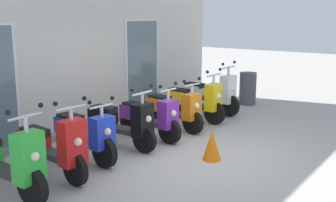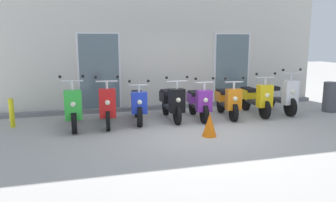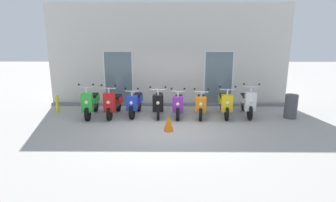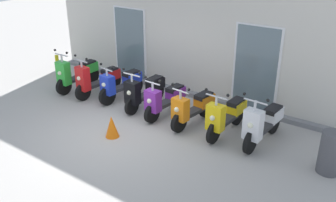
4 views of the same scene
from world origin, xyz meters
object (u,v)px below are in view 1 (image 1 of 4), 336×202
Objects in this scene: scooter_blue at (85,134)px; scooter_black at (122,122)px; scooter_yellow at (195,100)px; trash_bin at (248,88)px; traffic_cone at (212,145)px; scooter_orange at (174,109)px; scooter_green at (6,162)px; scooter_purple at (150,117)px; scooter_white at (211,94)px; scooter_red at (53,146)px.

scooter_black is at bearing -3.38° from scooter_blue.
trash_bin is (2.37, -0.22, -0.05)m from scooter_yellow.
trash_bin is (4.44, 1.42, 0.17)m from traffic_cone.
scooter_orange is (2.46, -0.13, -0.01)m from scooter_blue.
scooter_black is 4.83m from trash_bin.
scooter_green is 3.24m from scooter_purple.
scooter_black is 0.94× the size of scooter_white.
scooter_white is (4.99, 0.12, 0.01)m from scooter_red.
scooter_black is 0.97× the size of scooter_yellow.
scooter_red is 0.97× the size of scooter_white.
scooter_green is 4.96m from scooter_yellow.
scooter_white is (2.58, 0.10, 0.05)m from scooter_purple.
scooter_red is at bearing 142.22° from traffic_cone.
scooter_yellow is at bearing 174.68° from trash_bin.
scooter_white reaches higher than scooter_black.
scooter_purple is (2.41, 0.02, -0.04)m from scooter_red.
scooter_blue is 0.92× the size of scooter_white.
scooter_purple is 1.78× the size of trash_bin.
scooter_black is at bearing 174.09° from scooter_purple.
trash_bin is at bearing -3.18° from scooter_black.
scooter_white is at bearing 3.40° from scooter_orange.
scooter_red reaches higher than scooter_black.
scooter_white is at bearing -0.32° from scooter_blue.
scooter_green is 1.06× the size of scooter_orange.
scooter_blue is 2.17m from traffic_cone.
scooter_orange is at bearing -2.96° from scooter_blue.
scooter_purple is (3.24, 0.05, -0.04)m from scooter_green.
scooter_blue is 0.95× the size of scooter_yellow.
scooter_green reaches higher than traffic_cone.
scooter_purple is at bearing -4.53° from scooter_blue.
scooter_red is at bearing 2.07° from scooter_green.
scooter_purple is (0.73, -0.08, -0.04)m from scooter_black.
scooter_yellow is at bearing 38.46° from traffic_cone.
scooter_black is at bearing 178.88° from scooter_yellow.
scooter_blue is at bearing 176.62° from scooter_black.
traffic_cone is (-0.35, -1.62, -0.19)m from scooter_purple.
scooter_white reaches higher than scooter_yellow.
trash_bin is at bearing -2.70° from scooter_purple.
scooter_purple is 0.99× the size of scooter_orange.
scooter_yellow is (2.46, -0.05, -0.00)m from scooter_black.
scooter_red reaches higher than traffic_cone.
scooter_purple reaches higher than traffic_cone.
traffic_cone is at bearing -126.34° from scooter_orange.
traffic_cone is at bearing -141.54° from scooter_yellow.
scooter_green reaches higher than scooter_white.
scooter_white is at bearing 2.31° from scooter_purple.
scooter_orange is at bearing 0.37° from scooter_red.
scooter_yellow is 0.97× the size of scooter_white.
scooter_purple is 2.58m from scooter_white.
scooter_black is at bearing -179.51° from scooter_white.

